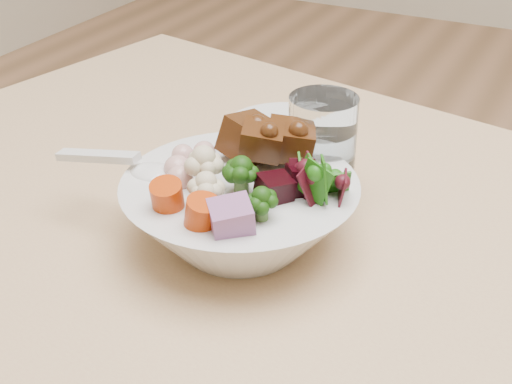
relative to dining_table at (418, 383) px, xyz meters
The scene contains 5 objects.
dining_table is the anchor object (origin of this frame).
food_bowl 0.23m from the dining_table, 169.55° to the left, with size 0.23×0.23×0.12m.
soup_spoon 0.33m from the dining_table, behind, with size 0.14×0.04×0.03m.
water_glass 0.25m from the dining_table, 138.30° to the left, with size 0.07×0.07×0.12m.
side_bowl 0.32m from the dining_table, 138.21° to the left, with size 0.14×0.14×0.05m, color silver, non-canonical shape.
Camera 1 is at (-0.08, -0.66, 1.09)m, focal length 50.00 mm.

